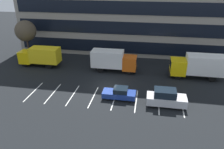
{
  "coord_description": "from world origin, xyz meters",
  "views": [
    {
      "loc": [
        5.26,
        -27.12,
        14.62
      ],
      "look_at": [
        0.33,
        1.28,
        1.4
      ],
      "focal_mm": 35.2,
      "sensor_mm": 36.0,
      "label": 1
    }
  ],
  "objects_px": {
    "suv_silver": "(166,98)",
    "box_truck_orange": "(113,60)",
    "box_truck_yellow": "(198,65)",
    "box_truck_yellow_all": "(40,56)",
    "sedan_navy": "(119,93)",
    "bare_tree": "(26,31)"
  },
  "relations": [
    {
      "from": "box_truck_yellow",
      "to": "sedan_navy",
      "type": "distance_m",
      "value": 13.6
    },
    {
      "from": "suv_silver",
      "to": "box_truck_orange",
      "type": "bearing_deg",
      "value": 130.88
    },
    {
      "from": "box_truck_orange",
      "to": "box_truck_yellow",
      "type": "bearing_deg",
      "value": -1.83
    },
    {
      "from": "sedan_navy",
      "to": "box_truck_yellow_all",
      "type": "bearing_deg",
      "value": 150.02
    },
    {
      "from": "box_truck_yellow",
      "to": "suv_silver",
      "type": "relative_size",
      "value": 1.67
    },
    {
      "from": "box_truck_orange",
      "to": "box_truck_yellow",
      "type": "xyz_separation_m",
      "value": [
        13.06,
        -0.42,
        0.12
      ]
    },
    {
      "from": "box_truck_yellow_all",
      "to": "suv_silver",
      "type": "relative_size",
      "value": 1.51
    },
    {
      "from": "box_truck_yellow",
      "to": "suv_silver",
      "type": "distance_m",
      "value": 10.23
    },
    {
      "from": "box_truck_yellow_all",
      "to": "suv_silver",
      "type": "xyz_separation_m",
      "value": [
        20.74,
        -9.34,
        -0.83
      ]
    },
    {
      "from": "bare_tree",
      "to": "box_truck_yellow_all",
      "type": "bearing_deg",
      "value": -39.35
    },
    {
      "from": "box_truck_yellow_all",
      "to": "suv_silver",
      "type": "distance_m",
      "value": 22.76
    },
    {
      "from": "box_truck_orange",
      "to": "box_truck_yellow_all",
      "type": "height_order",
      "value": "box_truck_orange"
    },
    {
      "from": "suv_silver",
      "to": "box_truck_yellow_all",
      "type": "bearing_deg",
      "value": 155.77
    },
    {
      "from": "box_truck_orange",
      "to": "box_truck_yellow_all",
      "type": "bearing_deg",
      "value": 179.7
    },
    {
      "from": "suv_silver",
      "to": "bare_tree",
      "type": "relative_size",
      "value": 0.67
    },
    {
      "from": "box_truck_yellow",
      "to": "box_truck_yellow_all",
      "type": "xyz_separation_m",
      "value": [
        -25.77,
        0.48,
        -0.2
      ]
    },
    {
      "from": "box_truck_yellow",
      "to": "box_truck_orange",
      "type": "bearing_deg",
      "value": 178.17
    },
    {
      "from": "sedan_navy",
      "to": "bare_tree",
      "type": "relative_size",
      "value": 0.6
    },
    {
      "from": "box_truck_yellow_all",
      "to": "sedan_navy",
      "type": "height_order",
      "value": "box_truck_yellow_all"
    },
    {
      "from": "suv_silver",
      "to": "sedan_navy",
      "type": "relative_size",
      "value": 1.12
    },
    {
      "from": "box_truck_orange",
      "to": "bare_tree",
      "type": "height_order",
      "value": "bare_tree"
    },
    {
      "from": "suv_silver",
      "to": "sedan_navy",
      "type": "distance_m",
      "value": 5.82
    }
  ]
}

